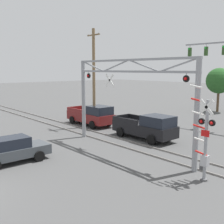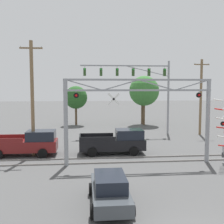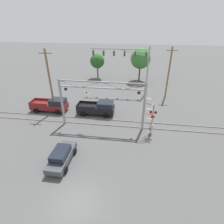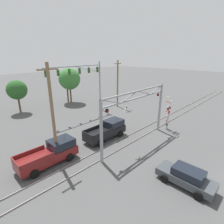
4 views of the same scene
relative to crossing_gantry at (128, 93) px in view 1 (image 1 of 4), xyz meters
The scene contains 9 objects.
rail_track_near 3.91m from the crossing_gantry, 87.95° to the left, with size 80.00×0.08×0.10m, color gray.
rail_track_far 4.26m from the crossing_gantry, 89.66° to the left, with size 80.00×0.08×0.10m, color gray.
crossing_gantry is the anchor object (origin of this frame).
crossing_signal_mast 6.60m from the crossing_gantry, ahead, with size 1.48×0.35×4.80m.
pickup_truck_lead 4.62m from the crossing_gantry, 111.10° to the left, with size 5.49×2.24×2.05m.
pickup_truck_following 9.74m from the crossing_gantry, 158.68° to the left, with size 5.56×2.24×2.05m.
sedan_waiting 8.20m from the crossing_gantry, 111.20° to the right, with size 1.94×4.39×1.55m.
utility_pole_left 8.76m from the crossing_gantry, 158.17° to the left, with size 1.80×0.28×9.32m.
background_tree_far_left_verge 21.95m from the crossing_gantry, 103.52° to the left, with size 3.32×3.32×5.72m.
Camera 1 is at (13.45, -1.92, 5.57)m, focal length 45.00 mm.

